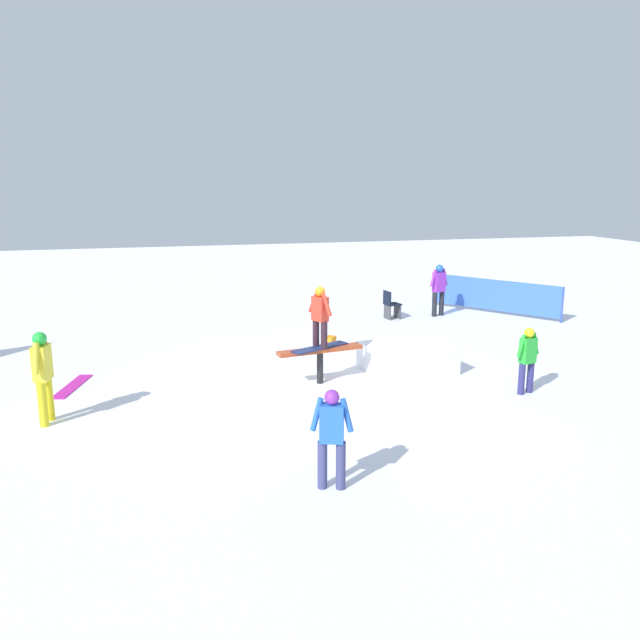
# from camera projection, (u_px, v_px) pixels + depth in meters

# --- Properties ---
(ground_plane) EXTENTS (60.00, 60.00, 0.00)m
(ground_plane) POSITION_uv_depth(u_px,v_px,m) (320.00, 383.00, 13.17)
(ground_plane) COLOR white
(rail_feature) EXTENTS (1.88, 0.56, 0.76)m
(rail_feature) POSITION_uv_depth(u_px,v_px,m) (320.00, 354.00, 13.03)
(rail_feature) COLOR black
(rail_feature) RESTS_ON ground
(snow_kicker_ramp) EXTENTS (2.01, 1.76, 0.60)m
(snow_kicker_ramp) POSITION_uv_depth(u_px,v_px,m) (407.00, 358.00, 13.94)
(snow_kicker_ramp) COLOR white
(snow_kicker_ramp) RESTS_ON ground
(main_rider_on_rail) EXTENTS (1.34, 0.83, 1.30)m
(main_rider_on_rail) POSITION_uv_depth(u_px,v_px,m) (320.00, 318.00, 12.86)
(main_rider_on_rail) COLOR navy
(main_rider_on_rail) RESTS_ON rail_feature
(bystander_yellow) EXTENTS (0.30, 0.68, 1.65)m
(bystander_yellow) POSITION_uv_depth(u_px,v_px,m) (43.00, 373.00, 10.78)
(bystander_yellow) COLOR yellow
(bystander_yellow) RESTS_ON ground
(bystander_green) EXTENTS (0.60, 0.27, 1.35)m
(bystander_green) POSITION_uv_depth(u_px,v_px,m) (527.00, 357.00, 12.37)
(bystander_green) COLOR navy
(bystander_green) RESTS_ON ground
(bystander_blue) EXTENTS (0.59, 0.30, 1.43)m
(bystander_blue) POSITION_uv_depth(u_px,v_px,m) (332.00, 434.00, 8.47)
(bystander_blue) COLOR #3A3E6C
(bystander_blue) RESTS_ON ground
(bystander_purple) EXTENTS (0.70, 0.32, 1.63)m
(bystander_purple) POSITION_uv_depth(u_px,v_px,m) (439.00, 287.00, 19.57)
(bystander_purple) COLOR black
(bystander_purple) RESTS_ON ground
(loose_snowboard_magenta) EXTENTS (0.68, 1.56, 0.02)m
(loose_snowboard_magenta) POSITION_uv_depth(u_px,v_px,m) (72.00, 386.00, 12.91)
(loose_snowboard_magenta) COLOR #CC1A99
(loose_snowboard_magenta) RESTS_ON ground
(folding_chair) EXTENTS (0.50, 0.50, 0.88)m
(folding_chair) POSITION_uv_depth(u_px,v_px,m) (391.00, 306.00, 19.25)
(folding_chair) COLOR #3F3F44
(folding_chair) RESTS_ON ground
(backpack_on_snow) EXTENTS (0.36, 0.37, 0.34)m
(backpack_on_snow) POSITION_uv_depth(u_px,v_px,m) (330.00, 343.00, 15.74)
(backpack_on_snow) COLOR orange
(backpack_on_snow) RESTS_ON ground
(safety_fence) EXTENTS (2.59, 3.65, 1.10)m
(safety_fence) POSITION_uv_depth(u_px,v_px,m) (494.00, 295.00, 20.02)
(safety_fence) COLOR blue
(safety_fence) RESTS_ON ground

